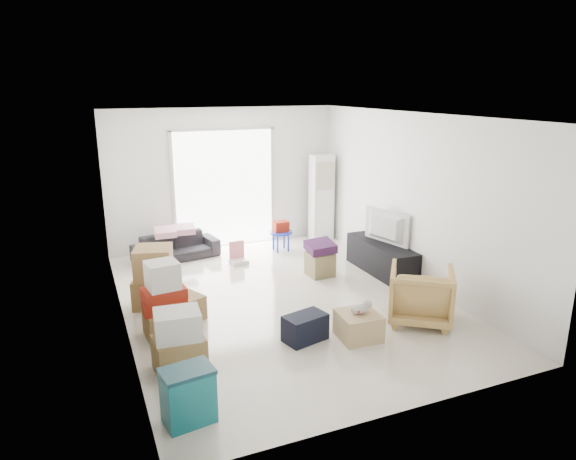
# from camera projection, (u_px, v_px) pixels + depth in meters

# --- Properties ---
(room_shell) EXTENTS (4.98, 6.48, 3.18)m
(room_shell) POSITION_uv_depth(u_px,v_px,m) (282.00, 212.00, 7.32)
(room_shell) COLOR beige
(room_shell) RESTS_ON ground
(sliding_door) EXTENTS (2.10, 0.04, 2.33)m
(sliding_door) POSITION_uv_depth(u_px,v_px,m) (224.00, 184.00, 9.99)
(sliding_door) COLOR white
(sliding_door) RESTS_ON room_shell
(ac_tower) EXTENTS (0.45, 0.30, 1.75)m
(ac_tower) POSITION_uv_depth(u_px,v_px,m) (321.00, 197.00, 10.52)
(ac_tower) COLOR white
(ac_tower) RESTS_ON room_shell
(tv_console) EXTENTS (0.47, 1.57, 0.52)m
(tv_console) POSITION_uv_depth(u_px,v_px,m) (381.00, 258.00, 8.73)
(tv_console) COLOR black
(tv_console) RESTS_ON room_shell
(television) EXTENTS (0.77, 1.06, 0.13)m
(television) POSITION_uv_depth(u_px,v_px,m) (382.00, 240.00, 8.64)
(television) COLOR black
(television) RESTS_ON tv_console
(sofa) EXTENTS (1.59, 0.70, 0.60)m
(sofa) POSITION_uv_depth(u_px,v_px,m) (176.00, 243.00, 9.41)
(sofa) COLOR #242429
(sofa) RESTS_ON room_shell
(pillow_left) EXTENTS (0.35, 0.28, 0.11)m
(pillow_left) POSITION_uv_depth(u_px,v_px,m) (165.00, 226.00, 9.22)
(pillow_left) COLOR #C38E9F
(pillow_left) RESTS_ON sofa
(pillow_right) EXTENTS (0.37, 0.31, 0.12)m
(pillow_right) POSITION_uv_depth(u_px,v_px,m) (185.00, 223.00, 9.42)
(pillow_right) COLOR #C38E9F
(pillow_right) RESTS_ON sofa
(armchair) EXTENTS (1.10, 1.09, 0.84)m
(armchair) POSITION_uv_depth(u_px,v_px,m) (421.00, 292.00, 6.88)
(armchair) COLOR tan
(armchair) RESTS_ON room_shell
(storage_bins) EXTENTS (0.52, 0.40, 0.56)m
(storage_bins) POSITION_uv_depth(u_px,v_px,m) (188.00, 395.00, 4.82)
(storage_bins) COLOR #106068
(storage_bins) RESTS_ON room_shell
(box_stack_a) EXTENTS (0.57, 0.48, 0.72)m
(box_stack_a) POSITION_uv_depth(u_px,v_px,m) (179.00, 342.00, 5.68)
(box_stack_a) COLOR olive
(box_stack_a) RESTS_ON room_shell
(box_stack_b) EXTENTS (0.56, 0.53, 1.00)m
(box_stack_b) POSITION_uv_depth(u_px,v_px,m) (165.00, 305.00, 6.44)
(box_stack_b) COLOR olive
(box_stack_b) RESTS_ON room_shell
(box_stack_c) EXTENTS (0.72, 0.66, 0.89)m
(box_stack_c) POSITION_uv_depth(u_px,v_px,m) (155.00, 278.00, 7.35)
(box_stack_c) COLOR olive
(box_stack_c) RESTS_ON room_shell
(loose_box) EXTENTS (0.53, 0.53, 0.33)m
(loose_box) POSITION_uv_depth(u_px,v_px,m) (187.00, 308.00, 7.00)
(loose_box) COLOR olive
(loose_box) RESTS_ON room_shell
(duffel_bag) EXTENTS (0.59, 0.44, 0.34)m
(duffel_bag) POSITION_uv_depth(u_px,v_px,m) (305.00, 328.00, 6.41)
(duffel_bag) COLOR black
(duffel_bag) RESTS_ON room_shell
(ottoman) EXTENTS (0.41, 0.41, 0.40)m
(ottoman) POSITION_uv_depth(u_px,v_px,m) (320.00, 264.00, 8.61)
(ottoman) COLOR #918554
(ottoman) RESTS_ON room_shell
(blanket) EXTENTS (0.46, 0.46, 0.14)m
(blanket) POSITION_uv_depth(u_px,v_px,m) (320.00, 249.00, 8.53)
(blanket) COLOR #3C1B43
(blanket) RESTS_ON ottoman
(kids_table) EXTENTS (0.45, 0.45, 0.59)m
(kids_table) POSITION_uv_depth(u_px,v_px,m) (281.00, 230.00, 9.85)
(kids_table) COLOR #1D34C2
(kids_table) RESTS_ON room_shell
(toy_walker) EXTENTS (0.32, 0.29, 0.40)m
(toy_walker) POSITION_uv_depth(u_px,v_px,m) (238.00, 257.00, 9.23)
(toy_walker) COLOR silver
(toy_walker) RESTS_ON room_shell
(wood_crate) EXTENTS (0.54, 0.54, 0.33)m
(wood_crate) POSITION_uv_depth(u_px,v_px,m) (359.00, 325.00, 6.48)
(wood_crate) COLOR tan
(wood_crate) RESTS_ON room_shell
(plush_bunny) EXTENTS (0.31, 0.17, 0.16)m
(plush_bunny) POSITION_uv_depth(u_px,v_px,m) (361.00, 307.00, 6.43)
(plush_bunny) COLOR #B2ADA8
(plush_bunny) RESTS_ON wood_crate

